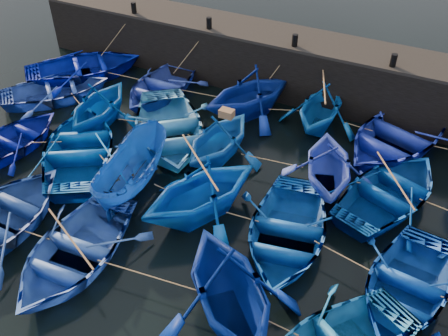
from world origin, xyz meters
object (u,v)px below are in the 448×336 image
at_px(boat_13, 14,139).
at_px(wooden_crate, 227,113).
at_px(boat_8, 168,128).
at_px(boat_0, 85,67).

distance_m(boat_13, wooden_crate, 8.38).
height_order(boat_8, boat_13, boat_8).
xyz_separation_m(boat_0, wooden_crate, (9.00, -2.87, 1.57)).
relative_size(boat_8, wooden_crate, 11.23).
xyz_separation_m(boat_8, wooden_crate, (2.66, -0.19, 1.54)).
bearing_deg(boat_8, boat_13, 173.22).
bearing_deg(boat_0, boat_8, -160.24).
relative_size(boat_8, boat_13, 1.36).
height_order(boat_8, wooden_crate, wooden_crate).
distance_m(boat_0, boat_8, 6.89).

